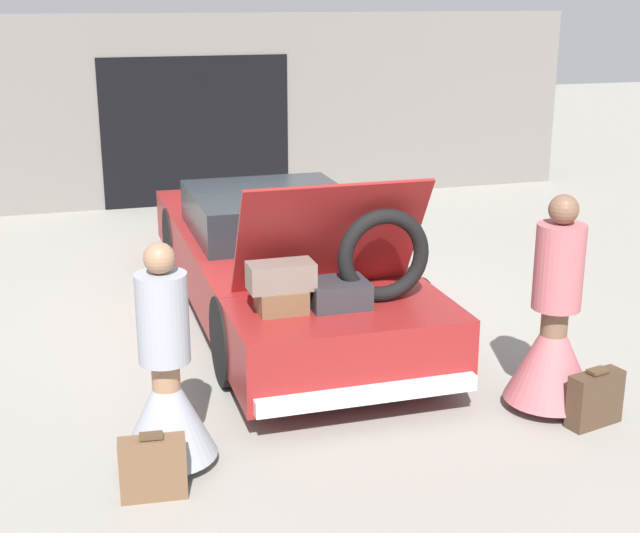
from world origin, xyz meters
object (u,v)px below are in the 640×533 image
object	(u,v)px
suitcase_beside_left_person	(153,468)
suitcase_beside_right_person	(595,399)
person_right	(553,336)
person_left	(167,390)
car	(279,259)

from	to	relation	value
suitcase_beside_left_person	suitcase_beside_right_person	bearing A→B (deg)	1.47
person_right	person_left	bearing A→B (deg)	95.13
suitcase_beside_left_person	suitcase_beside_right_person	world-z (taller)	suitcase_beside_left_person
person_left	person_right	distance (m)	2.91
car	person_left	size ratio (longest dim) A/B	3.44
person_right	suitcase_beside_right_person	bearing A→B (deg)	-148.50
person_right	suitcase_beside_left_person	size ratio (longest dim) A/B	3.78
car	suitcase_beside_right_person	xyz separation A→B (m)	(1.63, -3.07, -0.34)
car	suitcase_beside_right_person	distance (m)	3.49
person_right	suitcase_beside_right_person	xyz separation A→B (m)	(0.18, -0.35, -0.39)
person_left	person_right	xyz separation A→B (m)	(2.91, 0.04, 0.04)
suitcase_beside_left_person	suitcase_beside_right_person	xyz separation A→B (m)	(3.24, 0.08, -0.00)
person_left	suitcase_beside_right_person	world-z (taller)	person_left
person_left	suitcase_beside_left_person	distance (m)	0.54
car	suitcase_beside_left_person	size ratio (longest dim) A/B	12.06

